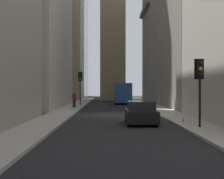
% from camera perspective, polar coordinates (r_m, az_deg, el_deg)
% --- Properties ---
extents(ground_plane, '(135.00, 135.00, 0.00)m').
position_cam_1_polar(ground_plane, '(29.99, 0.53, -3.99)').
color(ground_plane, black).
extents(sidewalk_right, '(90.00, 2.20, 0.14)m').
position_cam_1_polar(sidewalk_right, '(30.23, -8.04, -3.83)').
color(sidewalk_right, '#A8A399').
rests_on(sidewalk_right, ground_plane).
extents(sidewalk_left, '(90.00, 2.20, 0.14)m').
position_cam_1_polar(sidewalk_left, '(30.42, 9.06, -3.81)').
color(sidewalk_left, '#A8A399').
rests_on(sidewalk_left, ground_plane).
extents(building_left_far, '(12.29, 10.50, 18.58)m').
position_cam_1_polar(building_left_far, '(60.11, 10.17, 7.04)').
color(building_left_far, gray).
rests_on(building_left_far, ground_plane).
extents(building_left_midfar, '(15.61, 10.50, 22.30)m').
position_cam_1_polar(building_left_midfar, '(40.69, 15.77, 12.94)').
color(building_left_midfar, gray).
rests_on(building_left_midfar, ground_plane).
extents(building_right_far, '(12.00, 10.50, 28.78)m').
position_cam_1_polar(building_right_far, '(61.70, -10.16, 11.66)').
color(building_right_far, '#9E8966').
rests_on(building_right_far, ground_plane).
extents(delivery_truck, '(6.46, 2.25, 2.84)m').
position_cam_1_polar(delivery_truck, '(49.36, 1.69, -0.61)').
color(delivery_truck, '#285699').
rests_on(delivery_truck, ground_plane).
extents(sedan_black, '(4.30, 1.78, 1.42)m').
position_cam_1_polar(sedan_black, '(22.18, 4.59, -3.79)').
color(sedan_black, black).
rests_on(sedan_black, ground_plane).
extents(traffic_light_foreground, '(0.43, 0.52, 3.66)m').
position_cam_1_polar(traffic_light_foreground, '(19.67, 13.77, 1.96)').
color(traffic_light_foreground, black).
rests_on(traffic_light_foreground, sidewalk_left).
extents(traffic_light_midblock, '(0.43, 0.52, 4.02)m').
position_cam_1_polar(traffic_light_midblock, '(43.35, -5.07, 1.42)').
color(traffic_light_midblock, black).
rests_on(traffic_light_midblock, sidewalk_right).
extents(pedestrian, '(0.26, 0.44, 1.74)m').
position_cam_1_polar(pedestrian, '(38.47, -6.01, -1.42)').
color(pedestrian, black).
rests_on(pedestrian, sidewalk_right).
extents(discarded_bottle, '(0.07, 0.07, 0.27)m').
position_cam_1_polar(discarded_bottle, '(22.34, 11.24, -4.84)').
color(discarded_bottle, brown).
rests_on(discarded_bottle, sidewalk_left).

